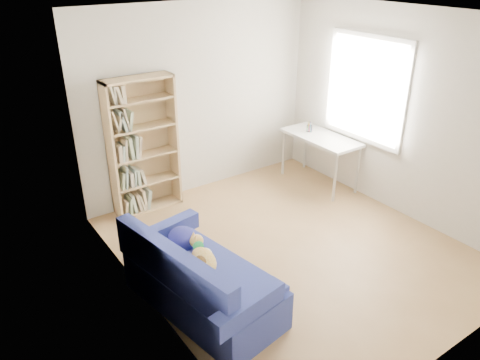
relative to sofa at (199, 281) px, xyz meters
name	(u,v)px	position (x,y,z in m)	size (l,w,h in m)	color
ground	(290,247)	(1.39, 0.27, -0.30)	(4.00, 4.00, 0.00)	#997145
room_shell	(303,111)	(1.49, 0.30, 1.33)	(3.54, 4.04, 2.62)	silver
sofa	(199,281)	(0.00, 0.00, 0.00)	(1.02, 1.73, 0.79)	navy
bookshelf	(144,151)	(0.44, 2.11, 0.52)	(0.89, 0.28, 1.78)	tan
desk	(321,141)	(2.84, 1.35, 0.37)	(0.55, 1.20, 0.75)	silver
pen_cup	(309,128)	(2.83, 1.59, 0.51)	(0.08, 0.08, 0.16)	white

